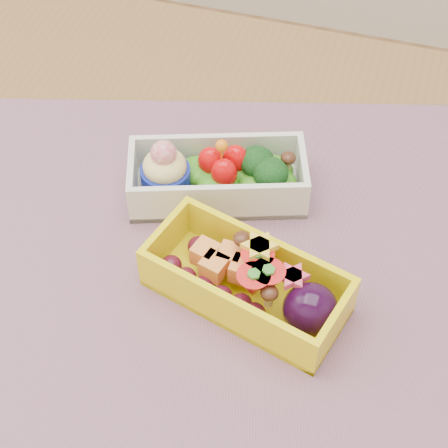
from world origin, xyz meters
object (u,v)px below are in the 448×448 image
(table, at_px, (193,301))
(bento_yellow, at_px, (250,282))
(placemat, at_px, (215,251))
(bento_white, at_px, (217,176))

(table, relative_size, bento_yellow, 5.95)
(placemat, bearing_deg, table, 178.77)
(placemat, distance_m, bento_white, 0.08)
(bento_white, distance_m, bento_yellow, 0.14)
(table, bearing_deg, bento_yellow, -32.18)
(bento_white, bearing_deg, bento_yellow, -78.94)
(bento_white, bearing_deg, table, -113.41)
(table, distance_m, bento_yellow, 0.16)
(placemat, height_order, bento_yellow, bento_yellow)
(table, bearing_deg, placemat, -1.23)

